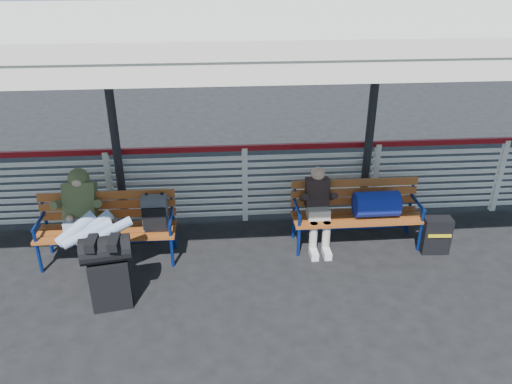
{
  "coord_description": "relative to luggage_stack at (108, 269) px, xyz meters",
  "views": [
    {
      "loc": [
        -0.39,
        -4.91,
        3.81
      ],
      "look_at": [
        0.1,
        1.0,
        0.92
      ],
      "focal_mm": 35.0,
      "sensor_mm": 36.0,
      "label": 1
    }
  ],
  "objects": [
    {
      "name": "ground",
      "position": [
        1.69,
        0.04,
        -0.5
      ],
      "size": [
        60.0,
        60.0,
        0.0
      ],
      "primitive_type": "plane",
      "color": "black",
      "rests_on": "ground"
    },
    {
      "name": "fence",
      "position": [
        1.69,
        1.94,
        0.16
      ],
      "size": [
        12.08,
        0.08,
        1.24
      ],
      "color": "silver",
      "rests_on": "ground"
    },
    {
      "name": "canopy",
      "position": [
        1.69,
        0.9,
        2.54
      ],
      "size": [
        12.6,
        3.6,
        3.16
      ],
      "color": "silver",
      "rests_on": "ground"
    },
    {
      "name": "luggage_stack",
      "position": [
        0.0,
        0.0,
        0.0
      ],
      "size": [
        0.6,
        0.4,
        0.93
      ],
      "rotation": [
        0.0,
        0.0,
        0.17
      ],
      "color": "black",
      "rests_on": "ground"
    },
    {
      "name": "bench_left",
      "position": [
        -0.0,
        1.03,
        0.09
      ],
      "size": [
        1.8,
        0.56,
        0.93
      ],
      "color": "#A0461F",
      "rests_on": "ground"
    },
    {
      "name": "bench_right",
      "position": [
        3.34,
        1.12,
        0.1
      ],
      "size": [
        1.8,
        0.56,
        0.92
      ],
      "color": "#A0461F",
      "rests_on": "ground"
    },
    {
      "name": "traveler_man",
      "position": [
        -0.35,
        0.69,
        0.24
      ],
      "size": [
        0.93,
        1.64,
        0.77
      ],
      "color": "#9AB2D0",
      "rests_on": "ground"
    },
    {
      "name": "companion_person",
      "position": [
        2.65,
        1.12,
        0.09
      ],
      "size": [
        0.32,
        0.66,
        1.15
      ],
      "color": "#B3AFA2",
      "rests_on": "ground"
    },
    {
      "name": "suitcase_side",
      "position": [
        4.25,
        0.82,
        -0.24
      ],
      "size": [
        0.39,
        0.25,
        0.52
      ],
      "rotation": [
        0.0,
        0.0,
        -0.06
      ],
      "color": "black",
      "rests_on": "ground"
    }
  ]
}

